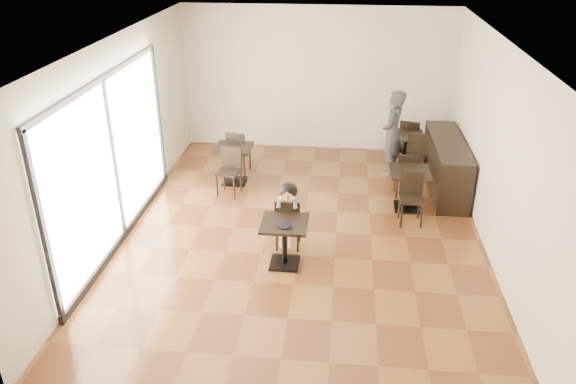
# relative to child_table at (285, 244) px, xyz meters

# --- Properties ---
(floor) EXTENTS (6.00, 8.00, 0.01)m
(floor) POSITION_rel_child_table_xyz_m (0.18, 1.04, -0.37)
(floor) COLOR brown
(floor) RESTS_ON ground
(ceiling) EXTENTS (6.00, 8.00, 0.01)m
(ceiling) POSITION_rel_child_table_xyz_m (0.18, 1.04, 2.83)
(ceiling) COLOR white
(ceiling) RESTS_ON floor
(wall_back) EXTENTS (6.00, 0.01, 3.20)m
(wall_back) POSITION_rel_child_table_xyz_m (0.18, 5.04, 1.23)
(wall_back) COLOR beige
(wall_back) RESTS_ON floor
(wall_front) EXTENTS (6.00, 0.01, 3.20)m
(wall_front) POSITION_rel_child_table_xyz_m (0.18, -2.96, 1.23)
(wall_front) COLOR beige
(wall_front) RESTS_ON floor
(wall_left) EXTENTS (0.01, 8.00, 3.20)m
(wall_left) POSITION_rel_child_table_xyz_m (-2.82, 1.04, 1.23)
(wall_left) COLOR beige
(wall_left) RESTS_ON floor
(wall_right) EXTENTS (0.01, 8.00, 3.20)m
(wall_right) POSITION_rel_child_table_xyz_m (3.18, 1.04, 1.23)
(wall_right) COLOR beige
(wall_right) RESTS_ON floor
(storefront_window) EXTENTS (0.04, 4.50, 2.60)m
(storefront_window) POSITION_rel_child_table_xyz_m (-2.79, 0.54, 1.03)
(storefront_window) COLOR white
(storefront_window) RESTS_ON floor
(child_table) EXTENTS (0.70, 0.70, 0.74)m
(child_table) POSITION_rel_child_table_xyz_m (0.00, 0.00, 0.00)
(child_table) COLOR black
(child_table) RESTS_ON floor
(child_chair) EXTENTS (0.40, 0.40, 0.89)m
(child_chair) POSITION_rel_child_table_xyz_m (0.00, 0.55, 0.07)
(child_chair) COLOR black
(child_chair) RESTS_ON floor
(child) EXTENTS (0.40, 0.56, 1.12)m
(child) POSITION_rel_child_table_xyz_m (0.00, 0.55, 0.19)
(child) COLOR slate
(child) RESTS_ON child_chair
(plate) EXTENTS (0.25, 0.25, 0.01)m
(plate) POSITION_rel_child_table_xyz_m (0.00, -0.10, 0.38)
(plate) COLOR black
(plate) RESTS_ON child_table
(pizza_slice) EXTENTS (0.26, 0.20, 0.06)m
(pizza_slice) POSITION_rel_child_table_xyz_m (0.00, 0.36, 0.60)
(pizza_slice) COLOR tan
(pizza_slice) RESTS_ON child
(adult_patron) EXTENTS (0.59, 0.74, 1.79)m
(adult_patron) POSITION_rel_child_table_xyz_m (1.81, 3.64, 0.53)
(adult_patron) COLOR #37363B
(adult_patron) RESTS_ON floor
(cafe_table_mid) EXTENTS (0.74, 0.74, 0.75)m
(cafe_table_mid) POSITION_rel_child_table_xyz_m (2.04, 2.10, 0.01)
(cafe_table_mid) COLOR black
(cafe_table_mid) RESTS_ON floor
(cafe_table_left) EXTENTS (0.84, 0.84, 0.76)m
(cafe_table_left) POSITION_rel_child_table_xyz_m (-1.33, 2.89, 0.01)
(cafe_table_left) COLOR black
(cafe_table_left) RESTS_ON floor
(cafe_table_back) EXTENTS (0.91, 0.91, 0.78)m
(cafe_table_back) POSITION_rel_child_table_xyz_m (2.11, 3.94, 0.02)
(cafe_table_back) COLOR black
(cafe_table_back) RESTS_ON floor
(chair_mid_a) EXTENTS (0.42, 0.42, 0.91)m
(chair_mid_a) POSITION_rel_child_table_xyz_m (2.04, 2.65, 0.08)
(chair_mid_a) COLOR black
(chair_mid_a) RESTS_ON floor
(chair_mid_b) EXTENTS (0.42, 0.42, 0.91)m
(chair_mid_b) POSITION_rel_child_table_xyz_m (2.04, 1.55, 0.08)
(chair_mid_b) COLOR black
(chair_mid_b) RESTS_ON floor
(chair_left_a) EXTENTS (0.48, 0.48, 0.92)m
(chair_left_a) POSITION_rel_child_table_xyz_m (-1.33, 3.44, 0.09)
(chair_left_a) COLOR black
(chair_left_a) RESTS_ON floor
(chair_left_b) EXTENTS (0.48, 0.48, 0.92)m
(chair_left_b) POSITION_rel_child_table_xyz_m (-1.33, 2.34, 0.09)
(chair_left_b) COLOR black
(chair_left_b) RESTS_ON floor
(chair_back_a) EXTENTS (0.52, 0.52, 0.94)m
(chair_back_a) POSITION_rel_child_table_xyz_m (2.27, 4.49, 0.10)
(chair_back_a) COLOR black
(chair_back_a) RESTS_ON floor
(chair_back_b) EXTENTS (0.52, 0.52, 0.94)m
(chair_back_b) POSITION_rel_child_table_xyz_m (2.27, 3.39, 0.10)
(chair_back_b) COLOR black
(chair_back_b) RESTS_ON floor
(service_counter) EXTENTS (0.60, 2.40, 1.00)m
(service_counter) POSITION_rel_child_table_xyz_m (2.83, 3.04, 0.13)
(service_counter) COLOR black
(service_counter) RESTS_ON floor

